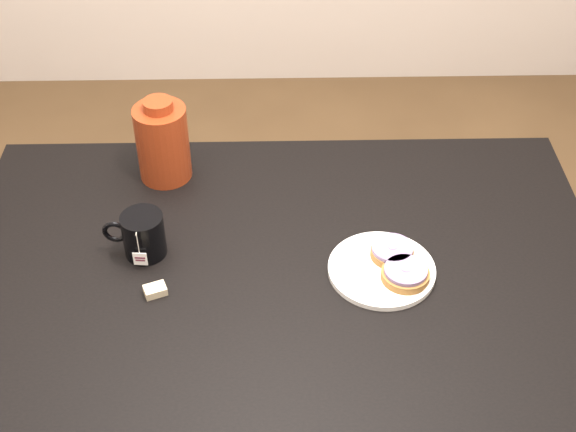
{
  "coord_description": "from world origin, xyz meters",
  "views": [
    {
      "loc": [
        -0.01,
        -1.24,
        1.96
      ],
      "look_at": [
        0.02,
        0.08,
        0.81
      ],
      "focal_mm": 50.0,
      "sensor_mm": 36.0,
      "label": 1
    }
  ],
  "objects_px": {
    "table": "(282,290)",
    "bagel_front": "(405,274)",
    "mug": "(143,235)",
    "bagel_back": "(392,251)",
    "teabag_pouch": "(155,290)",
    "bagel_package": "(163,142)",
    "plate": "(382,269)"
  },
  "relations": [
    {
      "from": "table",
      "to": "bagel_front",
      "type": "bearing_deg",
      "value": -13.84
    },
    {
      "from": "table",
      "to": "mug",
      "type": "relative_size",
      "value": 10.06
    },
    {
      "from": "bagel_front",
      "to": "table",
      "type": "bearing_deg",
      "value": 166.16
    },
    {
      "from": "bagel_back",
      "to": "bagel_front",
      "type": "height_order",
      "value": "same"
    },
    {
      "from": "mug",
      "to": "teabag_pouch",
      "type": "bearing_deg",
      "value": -69.28
    },
    {
      "from": "table",
      "to": "bagel_package",
      "type": "height_order",
      "value": "bagel_package"
    },
    {
      "from": "teabag_pouch",
      "to": "bagel_package",
      "type": "relative_size",
      "value": 0.21
    },
    {
      "from": "bagel_back",
      "to": "table",
      "type": "bearing_deg",
      "value": -179.03
    },
    {
      "from": "mug",
      "to": "teabag_pouch",
      "type": "xyz_separation_m",
      "value": [
        0.04,
        -0.12,
        -0.04
      ]
    },
    {
      "from": "mug",
      "to": "bagel_package",
      "type": "bearing_deg",
      "value": 90.58
    },
    {
      "from": "bagel_front",
      "to": "bagel_package",
      "type": "height_order",
      "value": "bagel_package"
    },
    {
      "from": "table",
      "to": "plate",
      "type": "height_order",
      "value": "plate"
    },
    {
      "from": "mug",
      "to": "teabag_pouch",
      "type": "height_order",
      "value": "mug"
    },
    {
      "from": "bagel_package",
      "to": "teabag_pouch",
      "type": "bearing_deg",
      "value": -87.9
    },
    {
      "from": "table",
      "to": "bagel_package",
      "type": "distance_m",
      "value": 0.46
    },
    {
      "from": "teabag_pouch",
      "to": "mug",
      "type": "bearing_deg",
      "value": 105.82
    },
    {
      "from": "plate",
      "to": "bagel_back",
      "type": "distance_m",
      "value": 0.05
    },
    {
      "from": "bagel_back",
      "to": "mug",
      "type": "xyz_separation_m",
      "value": [
        -0.53,
        0.04,
        0.03
      ]
    },
    {
      "from": "table",
      "to": "plate",
      "type": "relative_size",
      "value": 6.13
    },
    {
      "from": "table",
      "to": "teabag_pouch",
      "type": "bearing_deg",
      "value": -162.1
    },
    {
      "from": "bagel_front",
      "to": "teabag_pouch",
      "type": "xyz_separation_m",
      "value": [
        -0.52,
        -0.02,
        -0.02
      ]
    },
    {
      "from": "bagel_package",
      "to": "plate",
      "type": "bearing_deg",
      "value": -35.38
    },
    {
      "from": "mug",
      "to": "bagel_package",
      "type": "relative_size",
      "value": 0.66
    },
    {
      "from": "plate",
      "to": "table",
      "type": "bearing_deg",
      "value": 171.5
    },
    {
      "from": "bagel_package",
      "to": "bagel_front",
      "type": "bearing_deg",
      "value": -35.37
    },
    {
      "from": "table",
      "to": "teabag_pouch",
      "type": "distance_m",
      "value": 0.29
    },
    {
      "from": "teabag_pouch",
      "to": "bagel_package",
      "type": "bearing_deg",
      "value": 92.1
    },
    {
      "from": "table",
      "to": "bagel_back",
      "type": "height_order",
      "value": "bagel_back"
    },
    {
      "from": "plate",
      "to": "bagel_back",
      "type": "relative_size",
      "value": 2.11
    },
    {
      "from": "table",
      "to": "teabag_pouch",
      "type": "xyz_separation_m",
      "value": [
        -0.26,
        -0.08,
        0.09
      ]
    },
    {
      "from": "table",
      "to": "bagel_front",
      "type": "xyz_separation_m",
      "value": [
        0.26,
        -0.06,
        0.11
      ]
    },
    {
      "from": "plate",
      "to": "bagel_front",
      "type": "relative_size",
      "value": 1.63
    }
  ]
}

